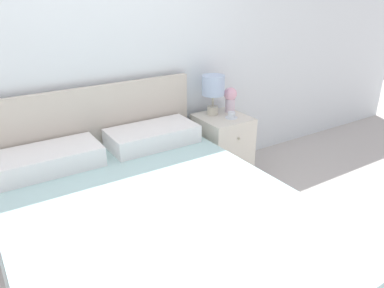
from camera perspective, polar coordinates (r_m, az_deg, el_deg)
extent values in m
plane|color=#BCB7B2|center=(3.31, -13.85, -8.08)|extent=(12.00, 12.00, 0.00)
cube|color=white|center=(2.94, -16.81, 14.84)|extent=(8.00, 0.06, 2.60)
cube|color=white|center=(2.40, -5.03, -16.66)|extent=(1.66, 2.15, 0.29)
cube|color=silver|center=(2.24, -5.26, -11.71)|extent=(1.63, 2.11, 0.21)
cube|color=beige|center=(3.07, -14.55, -0.47)|extent=(1.69, 0.05, 0.97)
cube|color=white|center=(2.74, -21.01, -2.18)|extent=(0.70, 0.36, 0.14)
cube|color=white|center=(2.97, -6.05, 1.27)|extent=(0.70, 0.36, 0.14)
cube|color=silver|center=(3.43, 4.58, -0.56)|extent=(0.42, 0.44, 0.60)
sphere|color=#B2AD93|center=(3.20, 7.17, 0.78)|extent=(0.02, 0.02, 0.02)
cylinder|color=beige|center=(3.37, 3.17, 5.16)|extent=(0.10, 0.10, 0.07)
cylinder|color=#B7B29E|center=(3.34, 3.20, 6.63)|extent=(0.02, 0.02, 0.11)
cylinder|color=#A8BCDB|center=(3.31, 3.25, 8.94)|extent=(0.20, 0.20, 0.17)
cylinder|color=silver|center=(3.44, 5.81, 5.89)|extent=(0.09, 0.09, 0.12)
sphere|color=#EFB2C6|center=(3.41, 5.89, 7.60)|extent=(0.12, 0.12, 0.12)
sphere|color=#609356|center=(3.44, 6.26, 7.19)|extent=(0.05, 0.05, 0.05)
cylinder|color=white|center=(3.30, 6.03, 4.03)|extent=(0.11, 0.11, 0.01)
cylinder|color=white|center=(3.29, 6.04, 4.47)|extent=(0.07, 0.07, 0.05)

